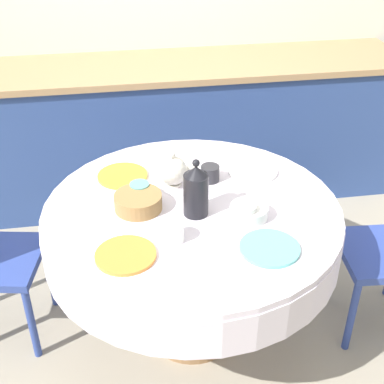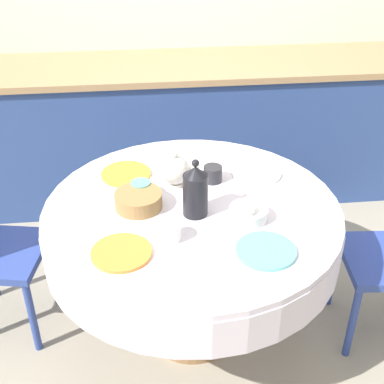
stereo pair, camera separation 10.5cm
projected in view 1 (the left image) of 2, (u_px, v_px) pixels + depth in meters
ground_plane at (192, 330)px, 2.75m from camera, size 12.00×12.00×0.00m
kitchen_counter at (160, 132)px, 3.63m from camera, size 3.24×0.64×0.95m
dining_table at (192, 230)px, 2.41m from camera, size 1.32×1.32×0.77m
plate_near_left at (126, 255)px, 2.05m from camera, size 0.24×0.24×0.01m
cup_near_left at (173, 232)px, 2.12m from camera, size 0.09×0.09×0.08m
plate_near_right at (270, 248)px, 2.09m from camera, size 0.24×0.24×0.01m
cup_near_right at (245, 213)px, 2.24m from camera, size 0.09×0.09×0.08m
plate_far_left at (122, 176)px, 2.55m from camera, size 0.24×0.24×0.01m
cup_far_left at (140, 191)px, 2.38m from camera, size 0.09×0.09×0.08m
plate_far_right at (253, 171)px, 2.59m from camera, size 0.24×0.24×0.01m
cup_far_right at (210, 173)px, 2.51m from camera, size 0.09×0.09×0.08m
coffee_carafe at (196, 191)px, 2.24m from camera, size 0.11×0.11×0.26m
teapot at (173, 171)px, 2.45m from camera, size 0.18×0.13×0.18m
bread_basket at (138, 202)px, 2.31m from camera, size 0.21×0.21×0.07m
fruit_bowl at (249, 212)px, 2.26m from camera, size 0.16×0.16×0.05m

